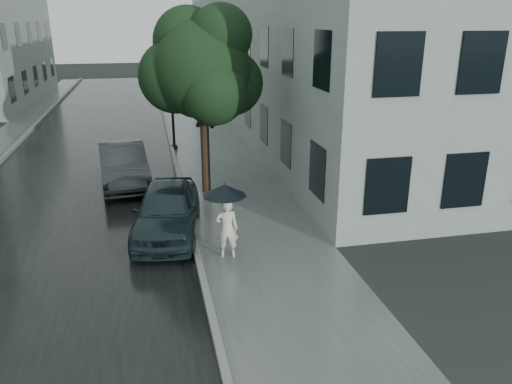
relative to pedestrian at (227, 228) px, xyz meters
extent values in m
plane|color=black|center=(0.83, -1.59, -0.76)|extent=(120.00, 120.00, 0.00)
cube|color=slate|center=(1.08, 10.41, -0.76)|extent=(3.50, 60.00, 0.01)
cube|color=slate|center=(-0.75, 10.41, -0.69)|extent=(0.15, 60.00, 0.15)
cube|color=black|center=(-4.25, 10.41, -0.76)|extent=(6.85, 60.00, 0.00)
cube|color=slate|center=(-7.75, 10.41, -0.69)|extent=(0.15, 60.00, 0.15)
cube|color=#8D9A95|center=(6.33, 17.91, 3.74)|extent=(7.00, 36.00, 9.00)
cube|color=black|center=(2.85, 17.91, 3.74)|extent=(0.08, 32.40, 7.20)
cube|color=black|center=(-9.49, 28.41, 3.24)|extent=(0.08, 16.20, 6.40)
imported|color=beige|center=(0.00, 0.00, 0.00)|extent=(0.59, 0.43, 1.51)
cylinder|color=black|center=(-0.05, -0.05, 0.56)|extent=(0.02, 0.02, 0.62)
cone|color=black|center=(-0.05, -0.05, 1.01)|extent=(1.11, 1.11, 0.28)
cylinder|color=black|center=(-0.05, -0.05, 1.17)|extent=(0.02, 0.02, 0.08)
cylinder|color=black|center=(-0.05, -0.05, 0.22)|extent=(0.03, 0.03, 0.06)
cylinder|color=#332619|center=(0.09, 4.96, 0.68)|extent=(0.29, 0.29, 2.89)
sphere|color=#193819|center=(0.09, 4.96, 3.31)|extent=(3.09, 3.09, 3.09)
sphere|color=#193819|center=(1.04, 5.32, 2.84)|extent=(2.13, 2.13, 2.13)
sphere|color=#193819|center=(-0.75, 5.44, 3.08)|extent=(2.38, 2.38, 2.38)
sphere|color=#193819|center=(0.32, 4.13, 2.71)|extent=(2.01, 2.01, 2.01)
sphere|color=#193819|center=(-0.27, 5.67, 4.15)|extent=(2.25, 2.25, 2.25)
sphere|color=#193819|center=(0.67, 4.73, 4.38)|extent=(1.91, 1.91, 1.91)
cylinder|color=black|center=(-0.62, 11.12, 1.72)|extent=(0.12, 0.12, 4.97)
cylinder|color=black|center=(-0.62, 11.12, -0.66)|extent=(0.28, 0.28, 0.20)
cylinder|color=black|center=(-0.86, 11.20, 4.20)|extent=(0.50, 0.25, 0.08)
sphere|color=silver|center=(-1.14, 11.30, 4.15)|extent=(0.32, 0.32, 0.32)
imported|color=#19272B|center=(-1.37, 1.72, -0.05)|extent=(2.25, 4.32, 1.40)
imported|color=#25282A|center=(-2.67, 6.43, -0.03)|extent=(1.98, 4.55, 1.46)
camera|label=1|loc=(-1.70, -11.12, 4.88)|focal=35.00mm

